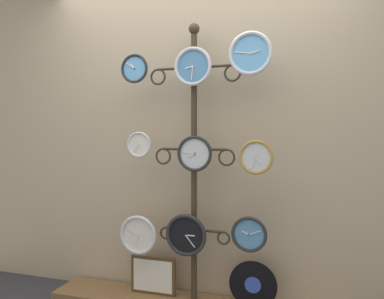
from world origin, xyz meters
The scene contains 13 objects.
shop_wall centered at (0.00, 0.57, 1.40)m, with size 4.40×0.04×2.80m.
display_stand centered at (0.00, 0.41, 0.82)m, with size 0.70×0.38×2.11m.
clock_top_left centered at (-0.43, 0.31, 1.79)m, with size 0.22×0.04×0.22m.
clock_top_center centered at (0.02, 0.33, 1.78)m, with size 0.28×0.04×0.28m.
clock_top_right centered at (0.43, 0.30, 1.84)m, with size 0.30×0.04×0.30m.
clock_middle_left centered at (-0.41, 0.34, 1.22)m, with size 0.20×0.04×0.20m.
clock_middle_center centered at (0.03, 0.32, 1.16)m, with size 0.26×0.04×0.26m.
clock_middle_right centered at (0.47, 0.30, 1.14)m, with size 0.24×0.04×0.24m.
clock_bottom_left centered at (-0.40, 0.30, 0.54)m, with size 0.30×0.04×0.30m.
clock_bottom_center centered at (-0.03, 0.32, 0.56)m, with size 0.31×0.04×0.31m.
clock_bottom_right centered at (0.43, 0.32, 0.61)m, with size 0.25×0.04×0.25m.
vinyl_record centered at (0.45, 0.38, 0.23)m, with size 0.34×0.01×0.34m.
picture_frame centered at (-0.33, 0.39, 0.21)m, with size 0.36×0.02×0.29m.
Camera 1 is at (0.83, -2.23, 1.28)m, focal length 35.00 mm.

